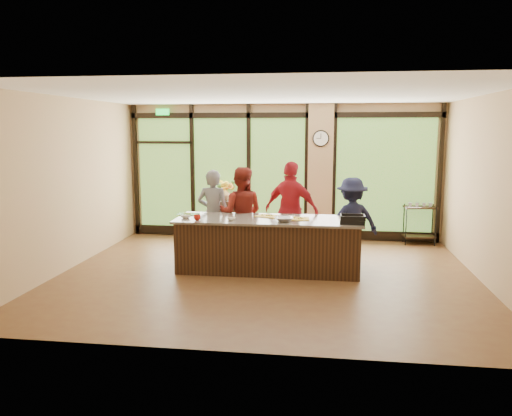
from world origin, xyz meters
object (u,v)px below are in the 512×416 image
(cook_right, at_px, (351,221))
(roasting_pan, at_px, (352,221))
(island_base, at_px, (268,246))
(bar_cart, at_px, (420,219))
(flower_stand, at_px, (226,219))
(cook_left, at_px, (213,214))

(cook_right, bearing_deg, roasting_pan, 69.98)
(island_base, relative_size, bar_cart, 3.44)
(bar_cart, bearing_deg, cook_right, -136.54)
(island_base, bearing_deg, flower_stand, 116.93)
(flower_stand, bearing_deg, island_base, -87.26)
(cook_left, distance_m, roasting_pan, 2.75)
(island_base, xyz_separation_m, flower_stand, (-1.24, 2.45, -0.01))
(island_base, distance_m, roasting_pan, 1.53)
(roasting_pan, bearing_deg, cook_right, 90.97)
(roasting_pan, bearing_deg, island_base, 172.35)
(island_base, height_order, flower_stand, island_base)
(island_base, xyz_separation_m, bar_cart, (2.98, 2.45, 0.10))
(cook_right, height_order, flower_stand, cook_right)
(cook_right, bearing_deg, cook_left, -18.79)
(island_base, bearing_deg, bar_cart, 39.38)
(bar_cart, bearing_deg, roasting_pan, -125.59)
(cook_right, relative_size, bar_cart, 1.76)
(cook_left, xyz_separation_m, roasting_pan, (2.55, -1.00, 0.11))
(roasting_pan, distance_m, flower_stand, 3.84)
(cook_left, bearing_deg, bar_cart, -154.20)
(island_base, xyz_separation_m, roasting_pan, (1.41, -0.27, 0.52))
(flower_stand, bearing_deg, bar_cart, -24.19)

